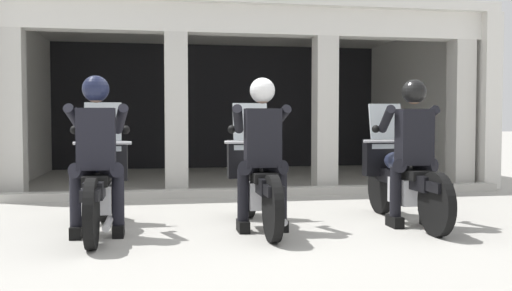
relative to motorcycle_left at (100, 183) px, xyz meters
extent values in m
plane|color=#A8A59E|center=(1.65, 2.98, -0.50)|extent=(80.00, 80.00, 0.00)
cube|color=black|center=(2.09, 7.70, 0.96)|extent=(8.19, 0.24, 2.93)
cube|color=silver|center=(2.09, 2.89, 2.21)|extent=(8.19, 0.36, 0.44)
cube|color=silver|center=(2.09, 5.22, 2.51)|extent=(8.19, 5.36, 0.16)
cube|color=silver|center=(-1.91, 5.22, 0.96)|extent=(0.30, 5.36, 2.93)
cube|color=silver|center=(6.09, 5.22, 0.96)|extent=(0.30, 5.36, 2.93)
cube|color=beige|center=(-1.51, 2.89, 0.74)|extent=(0.35, 0.36, 2.49)
cube|color=beige|center=(0.89, 2.89, 0.74)|extent=(0.35, 0.36, 2.49)
cube|color=beige|center=(3.29, 2.89, 0.74)|extent=(0.35, 0.36, 2.49)
cube|color=beige|center=(5.69, 2.89, 0.74)|extent=(0.35, 0.36, 2.49)
cube|color=#B7B5AD|center=(2.09, 2.39, -0.44)|extent=(7.79, 0.24, 0.12)
cylinder|color=black|center=(0.00, 0.58, -0.18)|extent=(0.09, 0.64, 0.64)
cylinder|color=black|center=(0.00, -0.82, -0.18)|extent=(0.09, 0.64, 0.64)
cube|color=black|center=(0.00, 0.58, 0.03)|extent=(0.14, 0.44, 0.08)
cube|color=silver|center=(0.00, -0.17, -0.13)|extent=(0.28, 0.44, 0.28)
cube|color=black|center=(0.00, -0.12, 0.00)|extent=(0.18, 1.24, 0.16)
ellipsoid|color=#1E2338|center=(0.00, 0.10, 0.18)|extent=(0.26, 0.48, 0.22)
cube|color=black|center=(0.00, -0.30, 0.07)|extent=(0.24, 0.52, 0.10)
cube|color=black|center=(0.00, -0.76, 0.00)|extent=(0.16, 0.48, 0.10)
cylinder|color=silver|center=(0.00, 0.52, 0.06)|extent=(0.05, 0.24, 0.53)
cube|color=black|center=(0.00, 0.46, 0.20)|extent=(0.52, 0.16, 0.44)
sphere|color=silver|center=(0.00, 0.56, 0.22)|extent=(0.18, 0.18, 0.18)
cube|color=silver|center=(0.00, 0.44, 0.57)|extent=(0.40, 0.14, 0.54)
cylinder|color=silver|center=(0.00, 0.36, 0.40)|extent=(0.62, 0.04, 0.04)
cylinder|color=silver|center=(0.12, -0.52, -0.32)|extent=(0.07, 0.55, 0.07)
cube|color=black|center=(0.00, -0.32, 0.47)|extent=(0.36, 0.22, 0.60)
cube|color=black|center=(0.00, -0.20, 0.49)|extent=(0.05, 0.02, 0.32)
sphere|color=tan|center=(0.00, -0.30, 0.92)|extent=(0.21, 0.21, 0.21)
sphere|color=#191E38|center=(0.00, -0.30, 0.95)|extent=(0.26, 0.26, 0.26)
cylinder|color=black|center=(0.14, -0.30, 0.16)|extent=(0.26, 0.29, 0.17)
cylinder|color=black|center=(0.20, -0.30, -0.12)|extent=(0.12, 0.12, 0.53)
cube|color=black|center=(0.20, -0.29, -0.44)|extent=(0.11, 0.26, 0.12)
cylinder|color=black|center=(-0.14, -0.30, 0.16)|extent=(0.26, 0.29, 0.17)
cylinder|color=black|center=(-0.20, -0.30, -0.12)|extent=(0.12, 0.12, 0.53)
cube|color=black|center=(-0.20, -0.29, -0.44)|extent=(0.11, 0.26, 0.12)
cylinder|color=black|center=(0.22, -0.09, 0.66)|extent=(0.19, 0.48, 0.31)
sphere|color=black|center=(0.26, 0.12, 0.55)|extent=(0.09, 0.09, 0.09)
cylinder|color=black|center=(-0.22, -0.09, 0.66)|extent=(0.19, 0.48, 0.31)
sphere|color=black|center=(-0.26, 0.12, 0.55)|extent=(0.09, 0.09, 0.09)
cylinder|color=black|center=(1.65, 0.59, -0.18)|extent=(0.09, 0.64, 0.64)
cylinder|color=black|center=(1.65, -0.81, -0.18)|extent=(0.09, 0.64, 0.64)
cube|color=black|center=(1.65, 0.59, 0.03)|extent=(0.14, 0.44, 0.08)
cube|color=silver|center=(1.65, -0.16, -0.13)|extent=(0.28, 0.44, 0.28)
cube|color=black|center=(1.65, -0.11, 0.00)|extent=(0.18, 1.24, 0.16)
ellipsoid|color=#B2B2B7|center=(1.65, 0.11, 0.18)|extent=(0.26, 0.48, 0.22)
cube|color=black|center=(1.65, -0.29, 0.07)|extent=(0.24, 0.52, 0.10)
cube|color=black|center=(1.65, -0.75, 0.00)|extent=(0.16, 0.48, 0.10)
cylinder|color=silver|center=(1.65, 0.53, 0.06)|extent=(0.05, 0.24, 0.53)
cube|color=black|center=(1.65, 0.47, 0.20)|extent=(0.52, 0.16, 0.44)
sphere|color=silver|center=(1.65, 0.57, 0.22)|extent=(0.18, 0.18, 0.18)
cube|color=silver|center=(1.65, 0.45, 0.57)|extent=(0.40, 0.14, 0.54)
cylinder|color=silver|center=(1.65, 0.37, 0.40)|extent=(0.62, 0.04, 0.04)
cylinder|color=silver|center=(1.77, -0.51, -0.32)|extent=(0.07, 0.55, 0.07)
cube|color=black|center=(1.65, -0.31, 0.47)|extent=(0.36, 0.22, 0.60)
cube|color=black|center=(1.65, -0.19, 0.49)|extent=(0.05, 0.02, 0.32)
sphere|color=tan|center=(1.65, -0.29, 0.92)|extent=(0.21, 0.21, 0.21)
sphere|color=silver|center=(1.65, -0.29, 0.95)|extent=(0.26, 0.26, 0.26)
cylinder|color=black|center=(1.79, -0.29, 0.16)|extent=(0.26, 0.29, 0.17)
cylinder|color=black|center=(1.85, -0.29, -0.12)|extent=(0.12, 0.12, 0.53)
cube|color=black|center=(1.85, -0.28, -0.44)|extent=(0.11, 0.26, 0.12)
cylinder|color=black|center=(1.51, -0.29, 0.16)|extent=(0.26, 0.29, 0.17)
cylinder|color=black|center=(1.45, -0.29, -0.12)|extent=(0.12, 0.12, 0.53)
cube|color=black|center=(1.45, -0.28, -0.44)|extent=(0.11, 0.26, 0.12)
cylinder|color=black|center=(1.87, -0.08, 0.66)|extent=(0.19, 0.48, 0.31)
sphere|color=black|center=(1.91, 0.13, 0.55)|extent=(0.09, 0.09, 0.09)
cylinder|color=black|center=(1.43, -0.08, 0.66)|extent=(0.19, 0.48, 0.31)
sphere|color=black|center=(1.39, 0.13, 0.55)|extent=(0.09, 0.09, 0.09)
cylinder|color=black|center=(3.30, 0.56, -0.18)|extent=(0.09, 0.64, 0.64)
cylinder|color=black|center=(3.30, -0.84, -0.18)|extent=(0.09, 0.64, 0.64)
cube|color=black|center=(3.30, 0.56, 0.03)|extent=(0.14, 0.44, 0.08)
cube|color=silver|center=(3.30, -0.19, -0.13)|extent=(0.28, 0.44, 0.28)
cube|color=black|center=(3.30, -0.14, 0.00)|extent=(0.18, 1.24, 0.16)
ellipsoid|color=#1E2338|center=(3.30, 0.08, 0.18)|extent=(0.26, 0.48, 0.22)
cube|color=black|center=(3.30, -0.32, 0.07)|extent=(0.24, 0.52, 0.10)
cube|color=black|center=(3.30, -0.78, 0.00)|extent=(0.16, 0.48, 0.10)
cylinder|color=silver|center=(3.30, 0.50, 0.06)|extent=(0.05, 0.24, 0.53)
cube|color=black|center=(3.30, 0.44, 0.20)|extent=(0.52, 0.16, 0.44)
sphere|color=silver|center=(3.30, 0.54, 0.22)|extent=(0.18, 0.18, 0.18)
cube|color=silver|center=(3.30, 0.42, 0.57)|extent=(0.40, 0.14, 0.54)
cylinder|color=silver|center=(3.30, 0.34, 0.40)|extent=(0.62, 0.04, 0.04)
cylinder|color=silver|center=(3.42, -0.54, -0.32)|extent=(0.07, 0.55, 0.07)
cube|color=black|center=(3.30, -0.34, 0.47)|extent=(0.36, 0.22, 0.60)
cube|color=black|center=(3.30, -0.22, 0.49)|extent=(0.05, 0.02, 0.32)
sphere|color=tan|center=(3.30, -0.32, 0.92)|extent=(0.21, 0.21, 0.21)
sphere|color=black|center=(3.30, -0.32, 0.95)|extent=(0.26, 0.26, 0.26)
cylinder|color=black|center=(3.44, -0.32, 0.16)|extent=(0.26, 0.29, 0.17)
cylinder|color=black|center=(3.50, -0.32, -0.12)|extent=(0.12, 0.12, 0.53)
cube|color=black|center=(3.50, -0.31, -0.44)|extent=(0.11, 0.26, 0.12)
cylinder|color=black|center=(3.16, -0.32, 0.16)|extent=(0.26, 0.29, 0.17)
cylinder|color=black|center=(3.10, -0.32, -0.12)|extent=(0.12, 0.12, 0.53)
cube|color=black|center=(3.10, -0.31, -0.44)|extent=(0.11, 0.26, 0.12)
cylinder|color=black|center=(3.52, -0.11, 0.66)|extent=(0.19, 0.48, 0.31)
sphere|color=black|center=(3.56, 0.10, 0.55)|extent=(0.09, 0.09, 0.09)
cylinder|color=black|center=(3.08, -0.11, 0.66)|extent=(0.19, 0.48, 0.31)
sphere|color=black|center=(3.04, 0.10, 0.55)|extent=(0.09, 0.09, 0.09)
camera|label=1|loc=(0.55, -6.03, 0.66)|focal=39.99mm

